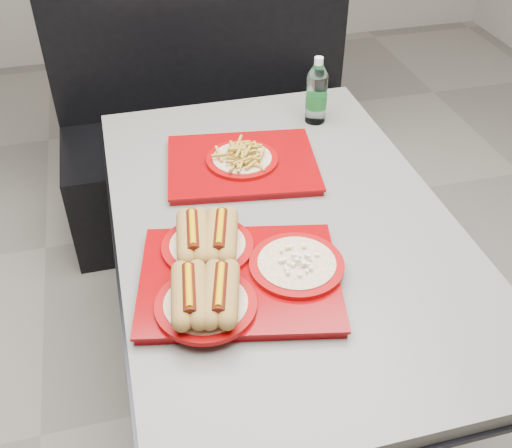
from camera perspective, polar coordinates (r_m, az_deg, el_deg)
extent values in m
plane|color=gray|center=(2.17, 2.02, -15.04)|extent=(6.00, 6.00, 0.00)
cylinder|color=black|center=(2.15, 2.03, -14.65)|extent=(0.52, 0.52, 0.05)
cylinder|color=black|center=(1.88, 2.28, -8.19)|extent=(0.11, 0.11, 0.66)
cube|color=black|center=(1.66, 2.56, -0.51)|extent=(0.92, 1.42, 0.01)
cube|color=slate|center=(1.64, 2.58, 0.17)|extent=(0.90, 1.40, 0.04)
cube|color=black|center=(2.74, -3.77, 4.82)|extent=(1.30, 0.55, 0.45)
cube|color=black|center=(2.69, -5.37, 17.86)|extent=(1.30, 0.10, 1.10)
cube|color=#7F0306|center=(1.43, -1.58, -5.44)|extent=(0.52, 0.44, 0.02)
cube|color=#7F0306|center=(1.42, -1.59, -5.06)|extent=(0.53, 0.46, 0.01)
cylinder|color=#8F0405|center=(1.34, -4.79, -7.69)|extent=(0.23, 0.23, 0.01)
cylinder|color=silver|center=(1.34, -4.81, -7.49)|extent=(0.19, 0.19, 0.01)
cylinder|color=#8F0405|center=(1.49, -4.62, -2.13)|extent=(0.23, 0.23, 0.01)
cylinder|color=silver|center=(1.48, -4.64, -1.94)|extent=(0.19, 0.19, 0.01)
cylinder|color=#8F0405|center=(1.44, 3.90, -3.89)|extent=(0.23, 0.23, 0.01)
cylinder|color=silver|center=(1.43, 3.91, -3.69)|extent=(0.19, 0.19, 0.01)
cube|color=#7F0306|center=(1.82, -1.32, 5.56)|extent=(0.48, 0.40, 0.02)
cube|color=#7F0306|center=(1.81, -1.33, 5.89)|extent=(0.49, 0.41, 0.01)
cylinder|color=#8F0405|center=(1.80, -1.33, 6.15)|extent=(0.22, 0.22, 0.01)
cylinder|color=silver|center=(1.80, -1.33, 6.32)|extent=(0.18, 0.18, 0.00)
cylinder|color=silver|center=(2.04, 5.76, 11.81)|extent=(0.07, 0.07, 0.17)
cylinder|color=#165B23|center=(2.05, 5.75, 11.60)|extent=(0.07, 0.07, 0.05)
cone|color=silver|center=(2.00, 5.95, 14.41)|extent=(0.07, 0.07, 0.04)
cylinder|color=silver|center=(1.99, 6.01, 15.20)|extent=(0.03, 0.03, 0.02)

